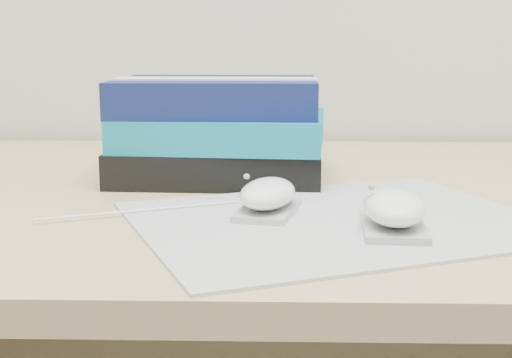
{
  "coord_description": "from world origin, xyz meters",
  "views": [
    {
      "loc": [
        -0.09,
        0.7,
        0.91
      ],
      "look_at": [
        -0.11,
        1.43,
        0.77
      ],
      "focal_mm": 50.0,
      "sensor_mm": 36.0,
      "label": 1
    }
  ],
  "objects_px": {
    "book_stack": "(220,129)",
    "pouch": "(232,131)",
    "desk": "(337,341)",
    "mouse_rear": "(268,196)",
    "mouse_front": "(394,210)"
  },
  "relations": [
    {
      "from": "book_stack",
      "to": "pouch",
      "type": "height_order",
      "value": "book_stack"
    },
    {
      "from": "desk",
      "to": "book_stack",
      "type": "height_order",
      "value": "book_stack"
    },
    {
      "from": "desk",
      "to": "mouse_rear",
      "type": "bearing_deg",
      "value": -114.15
    },
    {
      "from": "mouse_rear",
      "to": "desk",
      "type": "bearing_deg",
      "value": 65.85
    },
    {
      "from": "book_stack",
      "to": "mouse_front",
      "type": "bearing_deg",
      "value": -56.14
    },
    {
      "from": "desk",
      "to": "book_stack",
      "type": "bearing_deg",
      "value": -179.4
    },
    {
      "from": "mouse_front",
      "to": "book_stack",
      "type": "relative_size",
      "value": 0.39
    },
    {
      "from": "book_stack",
      "to": "pouch",
      "type": "distance_m",
      "value": 0.04
    },
    {
      "from": "desk",
      "to": "mouse_front",
      "type": "relative_size",
      "value": 14.5
    },
    {
      "from": "mouse_rear",
      "to": "pouch",
      "type": "height_order",
      "value": "pouch"
    },
    {
      "from": "mouse_front",
      "to": "desk",
      "type": "bearing_deg",
      "value": 94.84
    },
    {
      "from": "book_stack",
      "to": "desk",
      "type": "bearing_deg",
      "value": 0.6
    },
    {
      "from": "mouse_front",
      "to": "pouch",
      "type": "xyz_separation_m",
      "value": [
        -0.17,
        0.31,
        0.03
      ]
    },
    {
      "from": "book_stack",
      "to": "mouse_rear",
      "type": "bearing_deg",
      "value": -72.95
    },
    {
      "from": "desk",
      "to": "pouch",
      "type": "bearing_deg",
      "value": 167.06
    }
  ]
}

